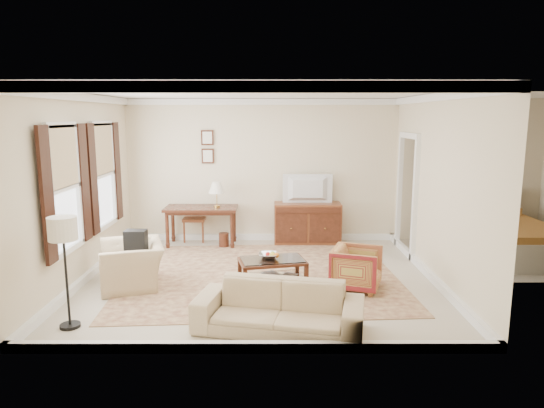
{
  "coord_description": "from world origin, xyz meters",
  "views": [
    {
      "loc": [
        0.19,
        -7.39,
        2.54
      ],
      "look_at": [
        0.2,
        0.3,
        1.15
      ],
      "focal_mm": 32.0,
      "sensor_mm": 36.0,
      "label": 1
    }
  ],
  "objects_px": {
    "sideboard": "(307,223)",
    "sofa": "(279,300)",
    "striped_armchair": "(357,266)",
    "coffee_table": "(272,265)",
    "writing_desk": "(201,212)",
    "tv": "(308,180)",
    "club_armchair": "(132,257)"
  },
  "relations": [
    {
      "from": "writing_desk",
      "to": "tv",
      "type": "bearing_deg",
      "value": 3.97
    },
    {
      "from": "striped_armchair",
      "to": "club_armchair",
      "type": "bearing_deg",
      "value": 106.76
    },
    {
      "from": "sideboard",
      "to": "striped_armchair",
      "type": "bearing_deg",
      "value": -78.76
    },
    {
      "from": "sideboard",
      "to": "coffee_table",
      "type": "relative_size",
      "value": 1.23
    },
    {
      "from": "coffee_table",
      "to": "club_armchair",
      "type": "xyz_separation_m",
      "value": [
        -2.12,
        -0.02,
        0.14
      ]
    },
    {
      "from": "sideboard",
      "to": "sofa",
      "type": "xyz_separation_m",
      "value": [
        -0.64,
        -4.13,
        -0.02
      ]
    },
    {
      "from": "striped_armchair",
      "to": "sofa",
      "type": "bearing_deg",
      "value": 159.81
    },
    {
      "from": "sofa",
      "to": "striped_armchair",
      "type": "bearing_deg",
      "value": 62.44
    },
    {
      "from": "sideboard",
      "to": "sofa",
      "type": "relative_size",
      "value": 0.67
    },
    {
      "from": "striped_armchair",
      "to": "sideboard",
      "type": "bearing_deg",
      "value": 30.44
    },
    {
      "from": "sideboard",
      "to": "sofa",
      "type": "distance_m",
      "value": 4.18
    },
    {
      "from": "tv",
      "to": "coffee_table",
      "type": "distance_m",
      "value": 2.79
    },
    {
      "from": "coffee_table",
      "to": "tv",
      "type": "bearing_deg",
      "value": 74.11
    },
    {
      "from": "coffee_table",
      "to": "club_armchair",
      "type": "height_order",
      "value": "club_armchair"
    },
    {
      "from": "writing_desk",
      "to": "tv",
      "type": "height_order",
      "value": "tv"
    },
    {
      "from": "sideboard",
      "to": "coffee_table",
      "type": "xyz_separation_m",
      "value": [
        -0.72,
        -2.53,
        -0.1
      ]
    },
    {
      "from": "tv",
      "to": "coffee_table",
      "type": "bearing_deg",
      "value": 74.11
    },
    {
      "from": "tv",
      "to": "striped_armchair",
      "type": "bearing_deg",
      "value": 101.33
    },
    {
      "from": "tv",
      "to": "sofa",
      "type": "bearing_deg",
      "value": 81.17
    },
    {
      "from": "coffee_table",
      "to": "sofa",
      "type": "distance_m",
      "value": 1.6
    },
    {
      "from": "sideboard",
      "to": "club_armchair",
      "type": "xyz_separation_m",
      "value": [
        -2.84,
        -2.56,
        0.04
      ]
    },
    {
      "from": "striped_armchair",
      "to": "club_armchair",
      "type": "relative_size",
      "value": 0.68
    },
    {
      "from": "writing_desk",
      "to": "sideboard",
      "type": "xyz_separation_m",
      "value": [
        2.12,
        0.17,
        -0.25
      ]
    },
    {
      "from": "sideboard",
      "to": "sofa",
      "type": "bearing_deg",
      "value": -98.79
    },
    {
      "from": "coffee_table",
      "to": "sofa",
      "type": "bearing_deg",
      "value": -87.28
    },
    {
      "from": "tv",
      "to": "striped_armchair",
      "type": "xyz_separation_m",
      "value": [
        0.54,
        -2.68,
        -0.95
      ]
    },
    {
      "from": "striped_armchair",
      "to": "tv",
      "type": "bearing_deg",
      "value": 30.52
    },
    {
      "from": "club_armchair",
      "to": "sideboard",
      "type": "bearing_deg",
      "value": 113.99
    },
    {
      "from": "sideboard",
      "to": "coffee_table",
      "type": "bearing_deg",
      "value": -105.77
    },
    {
      "from": "sideboard",
      "to": "coffee_table",
      "type": "height_order",
      "value": "sideboard"
    },
    {
      "from": "coffee_table",
      "to": "sofa",
      "type": "relative_size",
      "value": 0.54
    },
    {
      "from": "tv",
      "to": "striped_armchair",
      "type": "relative_size",
      "value": 1.35
    }
  ]
}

